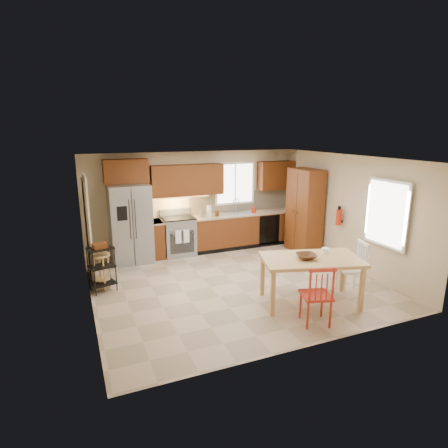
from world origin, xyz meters
TOP-DOWN VIEW (x-y plane):
  - floor at (0.00, 0.00)m, footprint 5.50×5.50m
  - ceiling at (0.00, 0.00)m, footprint 5.50×5.00m
  - wall_back at (0.00, 2.50)m, footprint 5.50×0.02m
  - wall_front at (0.00, -2.50)m, footprint 5.50×0.02m
  - wall_left at (-2.75, 0.00)m, footprint 0.02×5.00m
  - wall_right at (2.75, 0.00)m, footprint 0.02×5.00m
  - refrigerator at (-1.70, 2.12)m, footprint 0.92×0.75m
  - range_stove at (-0.55, 2.19)m, footprint 0.76×0.63m
  - base_cabinet_narrow at (-1.10, 2.20)m, footprint 0.30×0.60m
  - base_cabinet_run at (1.29, 2.20)m, footprint 2.92×0.60m
  - dishwasher at (1.85, 1.91)m, footprint 0.60×0.02m
  - backsplash at (1.29, 2.48)m, footprint 2.92×0.03m
  - upper_over_fridge at (-1.70, 2.33)m, footprint 1.00×0.35m
  - upper_left_block at (-0.25, 2.33)m, footprint 1.80×0.35m
  - upper_right_block at (2.25, 2.33)m, footprint 1.00×0.35m
  - window_back at (1.10, 2.48)m, footprint 1.12×0.04m
  - sink at (1.10, 2.20)m, footprint 0.62×0.46m
  - undercab_glow at (-0.55, 2.30)m, footprint 1.60×0.30m
  - soap_bottle at (1.48, 2.10)m, footprint 0.09×0.09m
  - paper_towel at (0.25, 2.15)m, footprint 0.12×0.12m
  - canister_steel at (0.05, 2.15)m, footprint 0.11×0.11m
  - canister_wood at (0.45, 2.12)m, footprint 0.10×0.10m
  - pantry at (2.43, 1.20)m, footprint 0.50×0.95m
  - fire_extinguisher at (2.63, 0.15)m, footprint 0.12×0.12m
  - window_right at (2.68, -1.15)m, footprint 0.04×1.02m
  - doorway at (-2.67, 1.30)m, footprint 0.04×0.95m
  - dining_table at (0.87, -1.31)m, footprint 1.91×1.40m
  - chair_red at (0.52, -1.96)m, footprint 0.58×0.58m
  - chair_white at (1.82, -1.26)m, footprint 0.58×0.58m
  - table_bowl at (0.76, -1.31)m, footprint 0.43×0.43m
  - table_jar at (1.24, -1.20)m, footprint 0.17×0.17m
  - bar_stool at (-2.50, 0.74)m, footprint 0.45×0.45m
  - utility_cart at (-2.50, 0.64)m, footprint 0.53×0.46m

SIDE VIEW (x-z plane):
  - floor at x=0.00m, z-range 0.00..0.00m
  - bar_stool at x=-2.50m, z-range 0.00..0.72m
  - dining_table at x=0.87m, z-range 0.00..0.83m
  - base_cabinet_narrow at x=-1.10m, z-range 0.00..0.90m
  - base_cabinet_run at x=1.29m, z-range 0.00..0.90m
  - dishwasher at x=1.85m, z-range 0.06..0.84m
  - utility_cart at x=-2.50m, z-range 0.00..0.90m
  - range_stove at x=-0.55m, z-range 0.00..0.92m
  - chair_red at x=0.52m, z-range 0.00..1.00m
  - chair_white at x=1.82m, z-range 0.00..1.00m
  - table_bowl at x=0.76m, z-range 0.80..0.88m
  - sink at x=1.10m, z-range 0.78..0.94m
  - table_jar at x=1.24m, z-range 0.80..0.95m
  - refrigerator at x=-1.70m, z-range 0.00..1.82m
  - canister_wood at x=0.45m, z-range 0.90..1.04m
  - canister_steel at x=0.05m, z-range 0.90..1.08m
  - soap_bottle at x=1.48m, z-range 0.90..1.09m
  - paper_towel at x=0.25m, z-range 0.90..1.18m
  - pantry at x=2.43m, z-range 0.00..2.10m
  - doorway at x=-2.67m, z-range 0.00..2.10m
  - fire_extinguisher at x=2.63m, z-range 0.92..1.28m
  - backsplash at x=1.29m, z-range 0.90..1.45m
  - wall_back at x=0.00m, z-range 0.00..2.50m
  - wall_front at x=0.00m, z-range 0.00..2.50m
  - wall_left at x=-2.75m, z-range 0.00..2.50m
  - wall_right at x=2.75m, z-range 0.00..2.50m
  - undercab_glow at x=-0.55m, z-range 1.43..1.43m
  - window_right at x=2.68m, z-range 0.79..2.11m
  - window_back at x=1.10m, z-range 1.09..2.21m
  - upper_left_block at x=-0.25m, z-range 1.45..2.20m
  - upper_right_block at x=2.25m, z-range 1.45..2.20m
  - upper_over_fridge at x=-1.70m, z-range 1.83..2.38m
  - ceiling at x=0.00m, z-range 2.49..2.51m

